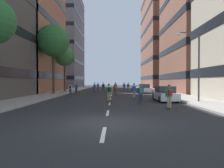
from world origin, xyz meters
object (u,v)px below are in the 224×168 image
Objects in this scene: skater_3 at (98,86)px; skater_6 at (141,92)px; parked_car_mid at (165,94)px; skater_2 at (95,87)px; skater_0 at (115,89)px; skater_9 at (134,90)px; skater_10 at (169,95)px; skater_8 at (109,91)px; streetlamp_right at (195,58)px; skater_5 at (103,86)px; street_tree_far at (65,57)px; skater_11 at (128,86)px; skater_12 at (70,88)px; parked_car_near at (144,89)px; street_tree_near at (53,41)px; skater_4 at (116,86)px; skater_7 at (76,87)px; skater_1 at (124,86)px.

skater_3 is 1.00× the size of skater_6.
parked_car_mid is 16.52m from skater_2.
skater_6 is at bearing -75.69° from skater_0.
skater_10 is at bearing -79.52° from skater_9.
skater_3 is (0.20, 4.83, 0.00)m from skater_2.
skater_8 is at bearing 150.22° from skater_6.
streetlamp_right is 21.78m from skater_5.
street_tree_far is at bearing 131.60° from skater_9.
parked_car_mid is at bearing -66.27° from skater_3.
skater_5 is 15.24m from skater_9.
skater_11 is 13.36m from skater_12.
skater_0 is at bearing 104.31° from skater_6.
skater_3 is 6.07m from skater_11.
skater_5 is 1.00× the size of skater_9.
skater_3 and skater_9 have the same top height.
skater_8 is at bearing -62.70° from street_tree_far.
skater_9 is (-0.04, 5.41, -0.03)m from skater_6.
skater_5 is at bearing 151.56° from parked_car_near.
street_tree_near is 14.86m from skater_9.
skater_2 is at bearing 117.71° from skater_9.
street_tree_near is 15.98m from skater_11.
skater_2 is (-3.56, 7.59, -0.03)m from skater_0.
skater_2 is 1.00× the size of skater_5.
skater_4 is 1.00× the size of skater_6.
skater_10 is (7.20, -24.66, 0.03)m from skater_3.
skater_7 is 14.73m from skater_8.
skater_0 is (-4.98, 6.55, 0.32)m from parked_car_mid.
skater_9 is at bearing -73.01° from skater_5.
skater_0 is at bearing -45.86° from street_tree_far.
skater_1 and skater_9 have the same top height.
skater_7 is at bearing 133.78° from streetlamp_right.
skater_2 is (-8.54, 14.14, 0.29)m from parked_car_mid.
skater_5 is (7.02, 1.65, -5.53)m from street_tree_far.
streetlamp_right is 7.68m from skater_9.
parked_car_near is at bearing 4.32° from skater_7.
skater_8 is (2.68, -19.52, 0.03)m from skater_3.
street_tree_near is 5.80× the size of skater_5.
skater_4 is (3.53, 0.69, 0.03)m from skater_3.
skater_10 is at bearing -73.72° from skater_3.
streetlamp_right is at bearing 49.64° from skater_10.
skater_3 is at bearing 117.64° from streetlamp_right.
skater_0 is at bearing -74.85° from skater_3.
street_tree_far is at bearing 170.95° from parked_car_near.
skater_3 is 21.92m from skater_6.
parked_car_mid is at bearing -58.88° from skater_2.
skater_8 is (-0.85, -20.22, 0.00)m from skater_4.
skater_2 is at bearing 177.98° from parked_car_near.
street_tree_far is 4.62× the size of skater_8.
street_tree_far is at bearing -164.03° from skater_1.
skater_2 is 1.00× the size of skater_4.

